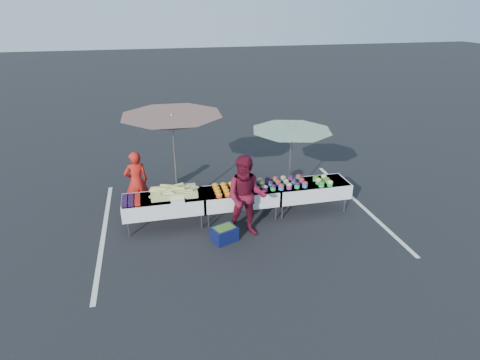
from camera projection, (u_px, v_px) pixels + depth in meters
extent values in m
plane|color=black|center=(240.00, 217.00, 9.81)|extent=(80.00, 80.00, 0.00)
cube|color=silver|center=(104.00, 233.00, 9.15)|extent=(0.10, 5.00, 0.00)
cube|color=silver|center=(359.00, 204.00, 10.47)|extent=(0.10, 5.00, 0.00)
cube|color=white|center=(163.00, 198.00, 9.15)|extent=(1.80, 0.75, 0.04)
cube|color=white|center=(164.00, 204.00, 9.21)|extent=(1.86, 0.81, 0.36)
cylinder|color=slate|center=(129.00, 229.00, 8.93)|extent=(0.04, 0.04, 0.39)
cylinder|color=slate|center=(129.00, 216.00, 9.46)|extent=(0.04, 0.04, 0.39)
cylinder|color=slate|center=(202.00, 221.00, 9.27)|extent=(0.04, 0.04, 0.39)
cylinder|color=slate|center=(198.00, 209.00, 9.79)|extent=(0.04, 0.04, 0.39)
cube|color=white|center=(240.00, 190.00, 9.52)|extent=(1.80, 0.75, 0.04)
cube|color=white|center=(240.00, 196.00, 9.58)|extent=(1.86, 0.81, 0.36)
cylinder|color=slate|center=(209.00, 220.00, 9.30)|extent=(0.04, 0.04, 0.39)
cylinder|color=slate|center=(205.00, 208.00, 9.83)|extent=(0.04, 0.04, 0.39)
cylinder|color=slate|center=(276.00, 212.00, 9.64)|extent=(0.04, 0.04, 0.39)
cylinder|color=slate|center=(269.00, 201.00, 10.17)|extent=(0.04, 0.04, 0.39)
cube|color=white|center=(311.00, 183.00, 9.89)|extent=(1.80, 0.75, 0.04)
cube|color=white|center=(310.00, 189.00, 9.95)|extent=(1.86, 0.81, 0.36)
cylinder|color=slate|center=(282.00, 212.00, 9.67)|extent=(0.04, 0.04, 0.39)
cylinder|color=slate|center=(275.00, 201.00, 10.20)|extent=(0.04, 0.04, 0.39)
cylinder|color=slate|center=(345.00, 204.00, 10.01)|extent=(0.04, 0.04, 0.39)
cylinder|color=slate|center=(334.00, 194.00, 10.54)|extent=(0.04, 0.04, 0.39)
cube|color=black|center=(124.00, 205.00, 8.71)|extent=(0.12, 0.12, 0.08)
cube|color=black|center=(124.00, 202.00, 8.83)|extent=(0.12, 0.12, 0.08)
cube|color=black|center=(125.00, 199.00, 8.96)|extent=(0.12, 0.12, 0.08)
cube|color=black|center=(125.00, 197.00, 9.08)|extent=(0.12, 0.12, 0.08)
cube|color=black|center=(131.00, 204.00, 8.73)|extent=(0.12, 0.12, 0.08)
cube|color=black|center=(131.00, 201.00, 8.86)|extent=(0.12, 0.12, 0.08)
cube|color=black|center=(131.00, 199.00, 8.98)|extent=(0.12, 0.12, 0.08)
cube|color=black|center=(131.00, 196.00, 9.11)|extent=(0.12, 0.12, 0.08)
cube|color=maroon|center=(137.00, 204.00, 8.76)|extent=(0.12, 0.12, 0.08)
cube|color=maroon|center=(137.00, 201.00, 8.89)|extent=(0.12, 0.12, 0.08)
cube|color=maroon|center=(137.00, 198.00, 9.01)|extent=(0.12, 0.12, 0.08)
cube|color=maroon|center=(137.00, 195.00, 9.14)|extent=(0.12, 0.12, 0.08)
cube|color=#C1BF63|center=(174.00, 192.00, 9.21)|extent=(1.05, 0.55, 0.14)
cylinder|color=#C1BF63|center=(186.00, 187.00, 9.39)|extent=(0.27, 0.09, 0.10)
cylinder|color=#C1BF63|center=(157.00, 189.00, 9.13)|extent=(0.27, 0.14, 0.07)
cylinder|color=#C1BF63|center=(179.00, 188.00, 9.07)|extent=(0.27, 0.14, 0.09)
cylinder|color=#C1BF63|center=(155.00, 192.00, 9.13)|extent=(0.27, 0.15, 0.10)
cylinder|color=#C1BF63|center=(166.00, 191.00, 9.08)|extent=(0.27, 0.15, 0.08)
cylinder|color=#C1BF63|center=(172.00, 187.00, 9.18)|extent=(0.27, 0.10, 0.10)
cylinder|color=#C1BF63|center=(172.00, 189.00, 9.07)|extent=(0.27, 0.07, 0.08)
cylinder|color=#C1BF63|center=(168.00, 193.00, 8.98)|extent=(0.27, 0.14, 0.09)
cylinder|color=#C1BF63|center=(166.00, 186.00, 9.31)|extent=(0.27, 0.12, 0.08)
cylinder|color=#C1BF63|center=(193.00, 187.00, 9.36)|extent=(0.27, 0.16, 0.08)
cylinder|color=#C1BF63|center=(160.00, 190.00, 9.07)|extent=(0.27, 0.11, 0.07)
cylinder|color=#C1BF63|center=(171.00, 196.00, 8.97)|extent=(0.27, 0.10, 0.07)
cylinder|color=#C1BF63|center=(178.00, 185.00, 9.31)|extent=(0.27, 0.12, 0.08)
cylinder|color=#C1BF63|center=(155.00, 196.00, 8.89)|extent=(0.27, 0.15, 0.08)
cylinder|color=#C1BF63|center=(158.00, 188.00, 9.12)|extent=(0.27, 0.10, 0.08)
cylinder|color=#C1BF63|center=(183.00, 189.00, 9.17)|extent=(0.27, 0.16, 0.10)
cylinder|color=#C1BF63|center=(161.00, 189.00, 9.02)|extent=(0.27, 0.12, 0.09)
cylinder|color=#C1BF63|center=(186.00, 190.00, 9.00)|extent=(0.27, 0.09, 0.07)
cylinder|color=#C1BF63|center=(189.00, 192.00, 9.07)|extent=(0.27, 0.10, 0.09)
cube|color=white|center=(178.00, 201.00, 8.92)|extent=(0.30, 0.25, 0.05)
cylinder|color=red|center=(219.00, 196.00, 9.14)|extent=(0.15, 0.15, 0.05)
ellipsoid|color=#D2660B|center=(219.00, 194.00, 9.12)|extent=(0.15, 0.15, 0.08)
cylinder|color=red|center=(218.00, 193.00, 9.30)|extent=(0.15, 0.15, 0.05)
ellipsoid|color=#D2660B|center=(218.00, 191.00, 9.28)|extent=(0.15, 0.15, 0.08)
cylinder|color=red|center=(217.00, 189.00, 9.46)|extent=(0.15, 0.15, 0.05)
ellipsoid|color=#D2660B|center=(217.00, 188.00, 9.44)|extent=(0.15, 0.15, 0.08)
cylinder|color=red|center=(215.00, 186.00, 9.62)|extent=(0.15, 0.15, 0.05)
ellipsoid|color=#D2660B|center=(215.00, 185.00, 9.60)|extent=(0.15, 0.15, 0.08)
cylinder|color=red|center=(228.00, 195.00, 9.18)|extent=(0.15, 0.15, 0.05)
ellipsoid|color=#D2660B|center=(228.00, 194.00, 9.16)|extent=(0.15, 0.15, 0.08)
cylinder|color=red|center=(226.00, 192.00, 9.34)|extent=(0.15, 0.15, 0.05)
ellipsoid|color=#D2660B|center=(226.00, 190.00, 9.32)|extent=(0.15, 0.15, 0.08)
cylinder|color=red|center=(225.00, 189.00, 9.50)|extent=(0.15, 0.15, 0.05)
ellipsoid|color=#D2660B|center=(225.00, 187.00, 9.48)|extent=(0.15, 0.15, 0.08)
cylinder|color=red|center=(223.00, 186.00, 9.66)|extent=(0.15, 0.15, 0.05)
ellipsoid|color=#D2660B|center=(223.00, 184.00, 9.64)|extent=(0.15, 0.15, 0.08)
cylinder|color=red|center=(236.00, 194.00, 9.22)|extent=(0.15, 0.15, 0.05)
ellipsoid|color=#D2660B|center=(236.00, 193.00, 9.20)|extent=(0.15, 0.15, 0.08)
cylinder|color=red|center=(235.00, 191.00, 9.38)|extent=(0.15, 0.15, 0.05)
ellipsoid|color=#D2660B|center=(235.00, 190.00, 9.36)|extent=(0.15, 0.15, 0.08)
cylinder|color=red|center=(233.00, 188.00, 9.54)|extent=(0.15, 0.15, 0.05)
ellipsoid|color=#D2660B|center=(233.00, 186.00, 9.52)|extent=(0.15, 0.15, 0.08)
cylinder|color=red|center=(232.00, 185.00, 9.70)|extent=(0.15, 0.15, 0.05)
ellipsoid|color=#D2660B|center=(232.00, 183.00, 9.68)|extent=(0.15, 0.15, 0.08)
cylinder|color=red|center=(245.00, 193.00, 9.26)|extent=(0.15, 0.15, 0.05)
ellipsoid|color=#D2660B|center=(245.00, 192.00, 9.24)|extent=(0.15, 0.15, 0.08)
cylinder|color=red|center=(243.00, 190.00, 9.42)|extent=(0.15, 0.15, 0.05)
ellipsoid|color=#D2660B|center=(243.00, 189.00, 9.40)|extent=(0.15, 0.15, 0.08)
cylinder|color=red|center=(241.00, 187.00, 9.58)|extent=(0.15, 0.15, 0.05)
ellipsoid|color=#D2660B|center=(241.00, 186.00, 9.56)|extent=(0.15, 0.15, 0.08)
cylinder|color=red|center=(240.00, 184.00, 9.74)|extent=(0.15, 0.15, 0.05)
ellipsoid|color=#D2660B|center=(240.00, 183.00, 9.72)|extent=(0.15, 0.15, 0.08)
cylinder|color=#2878BA|center=(257.00, 190.00, 9.36)|extent=(0.13, 0.13, 0.10)
ellipsoid|color=maroon|center=(257.00, 188.00, 9.34)|extent=(0.14, 0.14, 0.10)
cylinder|color=#A02294|center=(254.00, 186.00, 9.56)|extent=(0.13, 0.13, 0.10)
ellipsoid|color=maroon|center=(254.00, 184.00, 9.54)|extent=(0.14, 0.14, 0.10)
cylinder|color=green|center=(252.00, 183.00, 9.76)|extent=(0.13, 0.13, 0.10)
ellipsoid|color=maroon|center=(252.00, 180.00, 9.73)|extent=(0.14, 0.14, 0.10)
cylinder|color=#A02294|center=(265.00, 189.00, 9.41)|extent=(0.13, 0.13, 0.10)
ellipsoid|color=tan|center=(265.00, 187.00, 9.38)|extent=(0.14, 0.14, 0.10)
cylinder|color=green|center=(262.00, 186.00, 9.60)|extent=(0.13, 0.13, 0.10)
ellipsoid|color=tan|center=(262.00, 183.00, 9.58)|extent=(0.14, 0.14, 0.10)
cylinder|color=#2878BA|center=(260.00, 182.00, 9.80)|extent=(0.13, 0.13, 0.10)
ellipsoid|color=tan|center=(260.00, 180.00, 9.77)|extent=(0.14, 0.14, 0.10)
cylinder|color=green|center=(273.00, 189.00, 9.45)|extent=(0.13, 0.13, 0.10)
ellipsoid|color=black|center=(273.00, 186.00, 9.42)|extent=(0.14, 0.14, 0.10)
cylinder|color=#2878BA|center=(270.00, 185.00, 9.64)|extent=(0.13, 0.13, 0.10)
ellipsoid|color=black|center=(270.00, 182.00, 9.62)|extent=(0.14, 0.14, 0.10)
cylinder|color=#A02294|center=(268.00, 181.00, 9.84)|extent=(0.13, 0.13, 0.10)
ellipsoid|color=black|center=(268.00, 179.00, 9.81)|extent=(0.14, 0.14, 0.10)
cylinder|color=#2878BA|center=(281.00, 188.00, 9.49)|extent=(0.13, 0.13, 0.10)
ellipsoid|color=maroon|center=(281.00, 185.00, 9.46)|extent=(0.14, 0.14, 0.10)
cylinder|color=#A02294|center=(278.00, 184.00, 9.68)|extent=(0.13, 0.13, 0.10)
ellipsoid|color=maroon|center=(278.00, 182.00, 9.66)|extent=(0.14, 0.14, 0.10)
cylinder|color=green|center=(275.00, 180.00, 9.88)|extent=(0.13, 0.13, 0.10)
ellipsoid|color=maroon|center=(276.00, 178.00, 9.86)|extent=(0.14, 0.14, 0.10)
cylinder|color=#A02294|center=(289.00, 187.00, 9.53)|extent=(0.13, 0.13, 0.10)
ellipsoid|color=tan|center=(289.00, 185.00, 9.50)|extent=(0.14, 0.14, 0.10)
cylinder|color=green|center=(286.00, 183.00, 9.72)|extent=(0.13, 0.13, 0.10)
ellipsoid|color=tan|center=(286.00, 181.00, 9.70)|extent=(0.14, 0.14, 0.10)
cylinder|color=#2878BA|center=(283.00, 180.00, 9.92)|extent=(0.13, 0.13, 0.10)
ellipsoid|color=tan|center=(283.00, 177.00, 9.90)|extent=(0.14, 0.14, 0.10)
cylinder|color=green|center=(297.00, 186.00, 9.57)|extent=(0.13, 0.13, 0.10)
ellipsoid|color=black|center=(297.00, 184.00, 9.55)|extent=(0.14, 0.14, 0.10)
cylinder|color=#2878BA|center=(294.00, 182.00, 9.77)|extent=(0.13, 0.13, 0.10)
ellipsoid|color=black|center=(294.00, 180.00, 9.74)|extent=(0.14, 0.14, 0.10)
cylinder|color=#A02294|center=(291.00, 179.00, 9.96)|extent=(0.13, 0.13, 0.10)
ellipsoid|color=black|center=(291.00, 177.00, 9.94)|extent=(0.14, 0.14, 0.10)
cylinder|color=#2878BA|center=(305.00, 185.00, 9.61)|extent=(0.13, 0.13, 0.10)
ellipsoid|color=maroon|center=(305.00, 183.00, 9.59)|extent=(0.14, 0.14, 0.10)
cylinder|color=#A02294|center=(302.00, 182.00, 9.81)|extent=(0.13, 0.13, 0.10)
ellipsoid|color=maroon|center=(302.00, 179.00, 9.78)|extent=(0.14, 0.14, 0.10)
cylinder|color=green|center=(298.00, 178.00, 10.00)|extent=(0.13, 0.13, 0.10)
ellipsoid|color=maroon|center=(299.00, 176.00, 9.98)|extent=(0.14, 0.14, 0.10)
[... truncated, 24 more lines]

